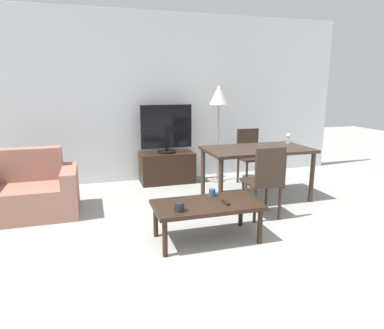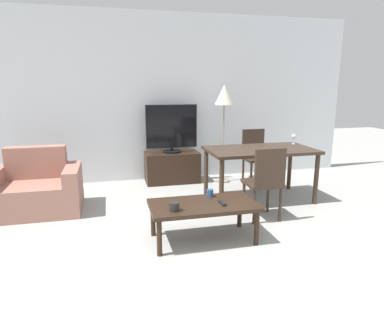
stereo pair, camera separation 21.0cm
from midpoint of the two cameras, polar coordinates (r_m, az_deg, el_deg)
The scene contains 14 objects.
ground_plane at distance 2.64m, azimuth 4.18°, elevation -23.41°, with size 18.00×18.00×0.00m, color #9E9E99.
wall_back at distance 5.72m, azimuth -9.07°, elevation 10.77°, with size 6.97×0.06×2.70m.
armchair at distance 4.69m, azimuth -26.40°, elevation -4.22°, with size 1.10×0.75×0.80m.
tv_stand at distance 5.63m, azimuth -5.24°, elevation -0.50°, with size 0.87×0.45×0.50m.
tv at distance 5.51m, azimuth -5.38°, elevation 5.93°, with size 0.83×0.29×0.77m.
coffee_table at distance 3.51m, azimuth 0.75°, elevation -7.16°, with size 1.09×0.57×0.40m.
dining_table at distance 4.78m, azimuth 9.52°, elevation 1.76°, with size 1.45×0.82×0.73m.
dining_chair_near at distance 4.08m, azimuth 10.64°, elevation -2.36°, with size 0.40×0.40×0.88m.
dining_chair_far at distance 5.54m, azimuth 8.58°, elevation 1.82°, with size 0.40×0.40×0.88m.
floor_lamp at distance 5.54m, azimuth 3.37°, elevation 10.70°, with size 0.30×0.30×1.57m.
remote_primary at distance 3.49m, azimuth 3.93°, elevation -6.33°, with size 0.04×0.15×0.02m.
cup_white_near at distance 3.27m, azimuth -4.00°, elevation -7.08°, with size 0.09×0.09×0.09m.
cup_colored_far at distance 3.68m, azimuth 1.74°, elevation -4.75°, with size 0.07×0.07×0.08m.
wine_glass_left at distance 5.24m, azimuth 14.68°, elevation 4.57°, with size 0.07×0.07×0.15m.
Camera 1 is at (-0.88, -1.95, 1.57)m, focal length 32.00 mm.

